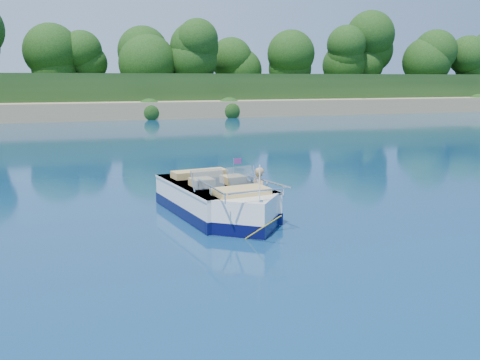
# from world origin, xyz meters

# --- Properties ---
(ground) EXTENTS (160.00, 160.00, 0.00)m
(ground) POSITION_xyz_m (0.00, 0.00, 0.00)
(ground) COLOR #0B274D
(ground) RESTS_ON ground
(shoreline) EXTENTS (170.00, 59.00, 6.00)m
(shoreline) POSITION_xyz_m (0.00, 63.77, 0.98)
(shoreline) COLOR #9A7A59
(shoreline) RESTS_ON ground
(treeline) EXTENTS (150.00, 7.12, 8.19)m
(treeline) POSITION_xyz_m (0.04, 41.01, 5.55)
(treeline) COLOR #301E10
(treeline) RESTS_ON ground
(motorboat) EXTENTS (2.45, 5.56, 1.86)m
(motorboat) POSITION_xyz_m (-2.90, 0.60, 0.36)
(motorboat) COLOR white
(motorboat) RESTS_ON ground
(tow_tube) EXTENTS (1.66, 1.66, 0.35)m
(tow_tube) POSITION_xyz_m (-1.28, 2.17, 0.09)
(tow_tube) COLOR #FDF402
(tow_tube) RESTS_ON ground
(boy) EXTENTS (0.60, 0.88, 1.59)m
(boy) POSITION_xyz_m (-1.29, 2.09, 0.00)
(boy) COLOR tan
(boy) RESTS_ON ground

